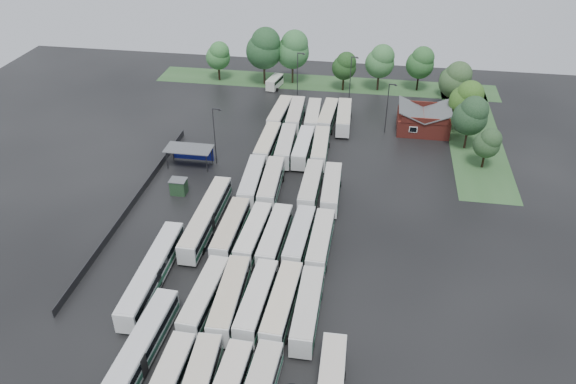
# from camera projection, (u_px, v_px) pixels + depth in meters

# --- Properties ---
(ground) EXTENTS (160.00, 160.00, 0.00)m
(ground) POSITION_uv_depth(u_px,v_px,m) (260.00, 250.00, 79.50)
(ground) COLOR black
(ground) RESTS_ON ground
(brick_building) EXTENTS (10.07, 8.60, 5.39)m
(brick_building) POSITION_uv_depth(u_px,v_px,m) (423.00, 122.00, 110.81)
(brick_building) COLOR maroon
(brick_building) RESTS_ON ground
(wash_shed) EXTENTS (8.20, 4.20, 3.58)m
(wash_shed) POSITION_uv_depth(u_px,v_px,m) (190.00, 150.00, 98.58)
(wash_shed) COLOR #2D2D30
(wash_shed) RESTS_ON ground
(utility_hut) EXTENTS (2.70, 2.20, 2.62)m
(utility_hut) POSITION_uv_depth(u_px,v_px,m) (179.00, 186.00, 91.49)
(utility_hut) COLOR #1C391F
(utility_hut) RESTS_ON ground
(grass_strip_north) EXTENTS (80.00, 10.00, 0.01)m
(grass_strip_north) POSITION_uv_depth(u_px,v_px,m) (324.00, 83.00, 133.16)
(grass_strip_north) COLOR #2E5529
(grass_strip_north) RESTS_ON ground
(grass_strip_east) EXTENTS (10.00, 50.00, 0.01)m
(grass_strip_east) POSITION_uv_depth(u_px,v_px,m) (473.00, 134.00, 110.47)
(grass_strip_east) COLOR #2E5529
(grass_strip_east) RESTS_ON ground
(west_fence) EXTENTS (0.10, 50.00, 1.20)m
(west_fence) POSITION_uv_depth(u_px,v_px,m) (133.00, 202.00, 88.87)
(west_fence) COLOR #2D2D30
(west_fence) RESTS_ON ground
(bus_r1c0) EXTENTS (3.25, 12.59, 3.47)m
(bus_r1c0) POSITION_uv_depth(u_px,v_px,m) (205.00, 296.00, 68.81)
(bus_r1c0) COLOR silver
(bus_r1c0) RESTS_ON ground
(bus_r1c1) EXTENTS (3.16, 13.09, 3.62)m
(bus_r1c1) POSITION_uv_depth(u_px,v_px,m) (230.00, 299.00, 68.36)
(bus_r1c1) COLOR silver
(bus_r1c1) RESTS_ON ground
(bus_r1c2) EXTENTS (3.16, 12.68, 3.50)m
(bus_r1c2) POSITION_uv_depth(u_px,v_px,m) (257.00, 301.00, 68.13)
(bus_r1c2) COLOR silver
(bus_r1c2) RESTS_ON ground
(bus_r1c3) EXTENTS (3.24, 12.95, 3.58)m
(bus_r1c3) POSITION_uv_depth(u_px,v_px,m) (282.00, 304.00, 67.61)
(bus_r1c3) COLOR silver
(bus_r1c3) RESTS_ON ground
(bus_r1c4) EXTENTS (2.73, 12.62, 3.51)m
(bus_r1c4) POSITION_uv_depth(u_px,v_px,m) (308.00, 309.00, 66.90)
(bus_r1c4) COLOR silver
(bus_r1c4) RESTS_ON ground
(bus_r2c0) EXTENTS (2.90, 12.87, 3.57)m
(bus_r2c0) POSITION_uv_depth(u_px,v_px,m) (231.00, 230.00, 80.30)
(bus_r2c0) COLOR silver
(bus_r2c0) RESTS_ON ground
(bus_r2c1) EXTENTS (3.16, 12.43, 3.43)m
(bus_r2c1) POSITION_uv_depth(u_px,v_px,m) (254.00, 234.00, 79.64)
(bus_r2c1) COLOR silver
(bus_r2c1) RESTS_ON ground
(bus_r2c2) EXTENTS (3.10, 12.78, 3.54)m
(bus_r2c2) POSITION_uv_depth(u_px,v_px,m) (275.00, 237.00, 78.96)
(bus_r2c2) COLOR silver
(bus_r2c2) RESTS_ON ground
(bus_r2c3) EXTENTS (3.09, 12.44, 3.44)m
(bus_r2c3) POSITION_uv_depth(u_px,v_px,m) (299.00, 238.00, 78.90)
(bus_r2c3) COLOR silver
(bus_r2c3) RESTS_ON ground
(bus_r2c4) EXTENTS (2.82, 12.45, 3.45)m
(bus_r2c4) POSITION_uv_depth(u_px,v_px,m) (321.00, 242.00, 78.08)
(bus_r2c4) COLOR silver
(bus_r2c4) RESTS_ON ground
(bus_r3c0) EXTENTS (3.35, 12.97, 3.58)m
(bus_r3c0) POSITION_uv_depth(u_px,v_px,m) (252.00, 181.00, 91.56)
(bus_r3c0) COLOR silver
(bus_r3c0) RESTS_ON ground
(bus_r3c1) EXTENTS (3.26, 13.02, 3.60)m
(bus_r3c1) POSITION_uv_depth(u_px,v_px,m) (271.00, 183.00, 91.05)
(bus_r3c1) COLOR silver
(bus_r3c1) RESTS_ON ground
(bus_r3c3) EXTENTS (2.73, 12.79, 3.56)m
(bus_r3c3) POSITION_uv_depth(u_px,v_px,m) (311.00, 186.00, 90.30)
(bus_r3c3) COLOR silver
(bus_r3c3) RESTS_ON ground
(bus_r3c4) EXTENTS (2.98, 12.51, 3.46)m
(bus_r3c4) POSITION_uv_depth(u_px,v_px,m) (331.00, 189.00, 89.76)
(bus_r3c4) COLOR silver
(bus_r3c4) RESTS_ON ground
(bus_r4c0) EXTENTS (2.82, 12.86, 3.57)m
(bus_r4c0) POSITION_uv_depth(u_px,v_px,m) (268.00, 144.00, 102.71)
(bus_r4c0) COLOR silver
(bus_r4c0) RESTS_ON ground
(bus_r4c1) EXTENTS (3.29, 12.88, 3.56)m
(bus_r4c1) POSITION_uv_depth(u_px,v_px,m) (286.00, 146.00, 102.13)
(bus_r4c1) COLOR silver
(bus_r4c1) RESTS_ON ground
(bus_r4c2) EXTENTS (2.67, 12.32, 3.43)m
(bus_r4c2) POSITION_uv_depth(u_px,v_px,m) (303.00, 147.00, 101.77)
(bus_r4c2) COLOR silver
(bus_r4c2) RESTS_ON ground
(bus_r4c3) EXTENTS (3.13, 12.56, 3.47)m
(bus_r4c3) POSITION_uv_depth(u_px,v_px,m) (320.00, 148.00, 101.46)
(bus_r4c3) COLOR silver
(bus_r4c3) RESTS_ON ground
(bus_r5c0) EXTENTS (3.33, 12.86, 3.55)m
(bus_r5c0) POSITION_uv_depth(u_px,v_px,m) (280.00, 114.00, 113.75)
(bus_r5c0) COLOR silver
(bus_r5c0) RESTS_ON ground
(bus_r5c1) EXTENTS (3.20, 12.83, 3.54)m
(bus_r5c1) POSITION_uv_depth(u_px,v_px,m) (295.00, 115.00, 113.33)
(bus_r5c1) COLOR silver
(bus_r5c1) RESTS_ON ground
(bus_r5c2) EXTENTS (3.17, 12.36, 3.41)m
(bus_r5c2) POSITION_uv_depth(u_px,v_px,m) (313.00, 116.00, 112.98)
(bus_r5c2) COLOR silver
(bus_r5c2) RESTS_ON ground
(bus_r5c3) EXTENTS (3.19, 12.60, 3.48)m
(bus_r5c3) POSITION_uv_depth(u_px,v_px,m) (328.00, 117.00, 112.86)
(bus_r5c3) COLOR silver
(bus_r5c3) RESTS_ON ground
(bus_r5c4) EXTENTS (3.17, 12.73, 3.52)m
(bus_r5c4) POSITION_uv_depth(u_px,v_px,m) (344.00, 117.00, 112.55)
(bus_r5c4) COLOR silver
(bus_r5c4) RESTS_ON ground
(artic_bus_west_a) EXTENTS (3.40, 18.85, 3.48)m
(artic_bus_west_a) POSITION_uv_depth(u_px,v_px,m) (136.00, 357.00, 60.79)
(artic_bus_west_a) COLOR silver
(artic_bus_west_a) RESTS_ON ground
(artic_bus_west_b) EXTENTS (2.91, 18.92, 3.51)m
(artic_bus_west_b) POSITION_uv_depth(u_px,v_px,m) (206.00, 217.00, 82.98)
(artic_bus_west_b) COLOR silver
(artic_bus_west_b) RESTS_ON ground
(artic_bus_west_c) EXTENTS (2.88, 18.72, 3.47)m
(artic_bus_west_c) POSITION_uv_depth(u_px,v_px,m) (152.00, 273.00, 72.54)
(artic_bus_west_c) COLOR silver
(artic_bus_west_c) RESTS_ON ground
(minibus) EXTENTS (3.25, 6.21, 2.58)m
(minibus) POSITION_uv_depth(u_px,v_px,m) (275.00, 82.00, 129.93)
(minibus) COLOR silver
(minibus) RESTS_ON ground
(tree_north_0) EXTENTS (5.74, 5.73, 9.49)m
(tree_north_0) POSITION_uv_depth(u_px,v_px,m) (219.00, 55.00, 131.60)
(tree_north_0) COLOR black
(tree_north_0) RESTS_ON ground
(tree_north_1) EXTENTS (8.20, 8.20, 13.59)m
(tree_north_1) POSITION_uv_depth(u_px,v_px,m) (264.00, 48.00, 127.93)
(tree_north_1) COLOR #372A1D
(tree_north_1) RESTS_ON ground
(tree_north_2) EXTENTS (7.67, 7.67, 12.71)m
(tree_north_2) POSITION_uv_depth(u_px,v_px,m) (293.00, 49.00, 128.97)
(tree_north_2) COLOR #392C1B
(tree_north_2) RESTS_ON ground
(tree_north_3) EXTENTS (5.48, 5.48, 9.08)m
(tree_north_3) POSITION_uv_depth(u_px,v_px,m) (345.00, 66.00, 126.46)
(tree_north_3) COLOR black
(tree_north_3) RESTS_ON ground
(tree_north_4) EXTENTS (6.54, 6.54, 10.84)m
(tree_north_4) POSITION_uv_depth(u_px,v_px,m) (381.00, 61.00, 125.79)
(tree_north_4) COLOR #34251A
(tree_north_4) RESTS_ON ground
(tree_north_5) EXTENTS (6.27, 6.27, 10.38)m
(tree_north_5) POSITION_uv_depth(u_px,v_px,m) (421.00, 62.00, 125.84)
(tree_north_5) COLOR black
(tree_north_5) RESTS_ON ground
(tree_north_6) EXTENTS (4.64, 4.64, 7.68)m
(tree_north_6) POSITION_uv_depth(u_px,v_px,m) (461.00, 77.00, 123.22)
(tree_north_6) COLOR black
(tree_north_6) RESTS_ON ground
(tree_east_0) EXTENTS (4.64, 4.63, 7.67)m
(tree_east_0) POSITION_uv_depth(u_px,v_px,m) (488.00, 143.00, 96.70)
(tree_east_0) COLOR black
(tree_east_0) RESTS_ON ground
(tree_east_1) EXTENTS (6.34, 6.34, 10.51)m
(tree_east_1) POSITION_uv_depth(u_px,v_px,m) (471.00, 115.00, 101.84)
(tree_east_1) COLOR #2F1F15
(tree_east_1) RESTS_ON ground
(tree_east_2) EXTENTS (6.42, 6.42, 10.64)m
(tree_east_2) POSITION_uv_depth(u_px,v_px,m) (467.00, 99.00, 107.90)
(tree_east_2) COLOR black
(tree_east_2) RESTS_ON ground
(tree_east_3) EXTENTS (6.63, 6.63, 10.98)m
(tree_east_3) POSITION_uv_depth(u_px,v_px,m) (456.00, 80.00, 115.97)
(tree_east_3) COLOR #3B2418
(tree_east_3) RESTS_ON ground
(tree_east_4) EXTENTS (4.50, 4.49, 7.43)m
(tree_east_4) POSITION_uv_depth(u_px,v_px,m) (451.00, 77.00, 123.54)
(tree_east_4) COLOR #3C2B1E
(tree_east_4) RESTS_ON ground
(lamp_post_ne) EXTENTS (1.57, 0.31, 10.19)m
(lamp_post_ne) POSITION_uv_depth(u_px,v_px,m) (388.00, 105.00, 107.90)
(lamp_post_ne) COLOR #2D2D30
(lamp_post_ne) RESTS_ON ground
(lamp_post_nw) EXTENTS (1.65, 0.32, 10.72)m
(lamp_post_nw) POSITION_uv_depth(u_px,v_px,m) (215.00, 132.00, 97.30)
(lamp_post_nw) COLOR #2D2D30
(lamp_post_nw) RESTS_ON ground
(lamp_post_back_w) EXTENTS (1.69, 0.33, 10.97)m
(lamp_post_back_w) POSITION_uv_depth(u_px,v_px,m) (298.00, 74.00, 120.82)
(lamp_post_back_w) COLOR #2D2D30
(lamp_post_back_w) RESTS_ON ground
(lamp_post_back_e) EXTENTS (1.59, 0.31, 10.30)m
(lamp_post_back_e) POSITION_uv_depth(u_px,v_px,m) (351.00, 76.00, 120.65)
(lamp_post_back_e) COLOR #2D2D30
(lamp_post_back_e) RESTS_ON ground
(puddle_0) EXTENTS (6.46, 6.46, 0.01)m
(puddle_0) POSITION_uv_depth(u_px,v_px,m) (188.00, 366.00, 62.19)
(puddle_0) COLOR black
(puddle_0) RESTS_ON ground
(puddle_2) EXTENTS (5.63, 5.63, 0.01)m
(puddle_2) POSITION_uv_depth(u_px,v_px,m) (197.00, 242.00, 81.18)
(puddle_2) COLOR black
(puddle_2) RESTS_ON ground
(puddle_3) EXTENTS (3.97, 3.97, 0.01)m
(puddle_3) POSITION_uv_depth(u_px,v_px,m) (303.00, 262.00, 77.33)
(puddle_3) COLOR black
(puddle_3) RESTS_ON ground
(puddle_4) EXTENTS (2.64, 2.64, 0.01)m
(puddle_4) POSITION_uv_depth(u_px,v_px,m) (333.00, 366.00, 62.17)
(puddle_4) COLOR black
(puddle_4) RESTS_ON ground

